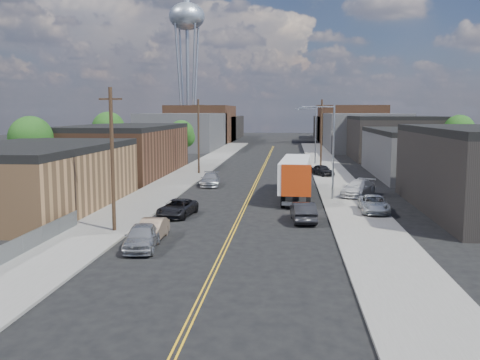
% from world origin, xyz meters
% --- Properties ---
extents(ground, '(260.00, 260.00, 0.00)m').
position_xyz_m(ground, '(0.00, 60.00, 0.00)').
color(ground, black).
rests_on(ground, ground).
extents(centerline, '(0.32, 120.00, 0.01)m').
position_xyz_m(centerline, '(0.00, 45.00, 0.01)').
color(centerline, gold).
rests_on(centerline, ground).
extents(sidewalk_left, '(5.00, 140.00, 0.15)m').
position_xyz_m(sidewalk_left, '(-9.50, 45.00, 0.07)').
color(sidewalk_left, slate).
rests_on(sidewalk_left, ground).
extents(sidewalk_right, '(5.00, 140.00, 0.15)m').
position_xyz_m(sidewalk_right, '(9.50, 45.00, 0.07)').
color(sidewalk_right, slate).
rests_on(sidewalk_right, ground).
extents(warehouse_tan, '(12.00, 22.00, 5.60)m').
position_xyz_m(warehouse_tan, '(-18.00, 18.00, 2.80)').
color(warehouse_tan, '#926843').
rests_on(warehouse_tan, ground).
extents(warehouse_brown, '(12.00, 26.00, 6.60)m').
position_xyz_m(warehouse_brown, '(-18.00, 44.00, 3.30)').
color(warehouse_brown, '#503120').
rests_on(warehouse_brown, ground).
extents(industrial_right_b, '(14.00, 24.00, 6.10)m').
position_xyz_m(industrial_right_b, '(22.00, 46.00, 3.05)').
color(industrial_right_b, '#39393C').
rests_on(industrial_right_b, ground).
extents(industrial_right_c, '(14.00, 22.00, 7.60)m').
position_xyz_m(industrial_right_c, '(22.00, 72.00, 3.80)').
color(industrial_right_c, black).
rests_on(industrial_right_c, ground).
extents(skyline_left_a, '(16.00, 30.00, 8.00)m').
position_xyz_m(skyline_left_a, '(-20.00, 95.00, 4.00)').
color(skyline_left_a, '#39393C').
rests_on(skyline_left_a, ground).
extents(skyline_right_a, '(16.00, 30.00, 8.00)m').
position_xyz_m(skyline_right_a, '(20.00, 95.00, 4.00)').
color(skyline_right_a, '#39393C').
rests_on(skyline_right_a, ground).
extents(skyline_left_b, '(16.00, 26.00, 10.00)m').
position_xyz_m(skyline_left_b, '(-20.00, 120.00, 5.00)').
color(skyline_left_b, '#503120').
rests_on(skyline_left_b, ground).
extents(skyline_right_b, '(16.00, 26.00, 10.00)m').
position_xyz_m(skyline_right_b, '(20.00, 120.00, 5.00)').
color(skyline_right_b, '#503120').
rests_on(skyline_right_b, ground).
extents(skyline_left_c, '(16.00, 40.00, 7.00)m').
position_xyz_m(skyline_left_c, '(-20.00, 140.00, 3.50)').
color(skyline_left_c, black).
rests_on(skyline_left_c, ground).
extents(skyline_right_c, '(16.00, 40.00, 7.00)m').
position_xyz_m(skyline_right_c, '(20.00, 140.00, 3.50)').
color(skyline_right_c, black).
rests_on(skyline_right_c, ground).
extents(water_tower, '(9.00, 9.00, 36.90)m').
position_xyz_m(water_tower, '(-22.00, 110.00, 30.65)').
color(water_tower, gray).
rests_on(water_tower, ground).
extents(streetlight_near, '(3.39, 0.25, 9.00)m').
position_xyz_m(streetlight_near, '(7.60, 25.00, 5.33)').
color(streetlight_near, gray).
rests_on(streetlight_near, ground).
extents(streetlight_far, '(3.39, 0.25, 9.00)m').
position_xyz_m(streetlight_far, '(7.60, 60.00, 5.33)').
color(streetlight_far, gray).
rests_on(streetlight_far, ground).
extents(utility_pole_left_near, '(1.60, 0.26, 10.00)m').
position_xyz_m(utility_pole_left_near, '(-8.20, 10.00, 5.14)').
color(utility_pole_left_near, black).
rests_on(utility_pole_left_near, ground).
extents(utility_pole_left_far, '(1.60, 0.26, 10.00)m').
position_xyz_m(utility_pole_left_far, '(-8.20, 45.00, 5.14)').
color(utility_pole_left_far, black).
rests_on(utility_pole_left_far, ground).
extents(utility_pole_right, '(1.60, 0.26, 10.00)m').
position_xyz_m(utility_pole_right, '(8.20, 48.00, 5.14)').
color(utility_pole_right, black).
rests_on(utility_pole_right, ground).
extents(chainlink_fence, '(0.05, 16.00, 1.22)m').
position_xyz_m(chainlink_fence, '(-11.50, 3.50, 0.66)').
color(chainlink_fence, slate).
rests_on(chainlink_fence, ground).
extents(tree_left_near, '(4.85, 4.76, 7.91)m').
position_xyz_m(tree_left_near, '(-23.94, 30.00, 5.18)').
color(tree_left_near, black).
rests_on(tree_left_near, ground).
extents(tree_left_mid, '(5.10, 5.04, 8.37)m').
position_xyz_m(tree_left_mid, '(-23.94, 55.00, 5.48)').
color(tree_left_mid, black).
rests_on(tree_left_mid, ground).
extents(tree_left_far, '(4.35, 4.20, 6.97)m').
position_xyz_m(tree_left_far, '(-13.94, 62.00, 4.57)').
color(tree_left_far, black).
rests_on(tree_left_far, ground).
extents(tree_right_far, '(4.85, 4.76, 7.91)m').
position_xyz_m(tree_right_far, '(30.06, 60.00, 5.18)').
color(tree_right_far, black).
rests_on(tree_right_far, ground).
extents(semi_truck, '(3.20, 15.03, 3.90)m').
position_xyz_m(semi_truck, '(4.50, 27.05, 2.22)').
color(semi_truck, silver).
rests_on(semi_truck, ground).
extents(car_left_a, '(2.41, 4.81, 1.58)m').
position_xyz_m(car_left_a, '(-5.00, 5.55, 0.79)').
color(car_left_a, '#9FA1A4').
rests_on(car_left_a, ground).
extents(car_left_b, '(1.47, 4.19, 1.38)m').
position_xyz_m(car_left_b, '(-5.00, 8.00, 0.69)').
color(car_left_b, '#78634F').
rests_on(car_left_b, ground).
extents(car_left_c, '(2.88, 5.15, 1.36)m').
position_xyz_m(car_left_c, '(-5.00, 16.00, 0.68)').
color(car_left_c, black).
rests_on(car_left_c, ground).
extents(car_left_d, '(2.44, 5.17, 1.46)m').
position_xyz_m(car_left_d, '(-5.00, 33.86, 0.73)').
color(car_left_d, '#96979A').
rests_on(car_left_d, ground).
extents(car_right_oncoming, '(2.04, 4.85, 1.56)m').
position_xyz_m(car_right_oncoming, '(5.00, 14.76, 0.78)').
color(car_right_oncoming, black).
rests_on(car_right_oncoming, ground).
extents(car_right_lot_a, '(2.49, 5.06, 1.38)m').
position_xyz_m(car_right_lot_a, '(10.86, 18.51, 0.84)').
color(car_right_lot_a, silver).
rests_on(car_right_lot_a, sidewalk_right).
extents(car_right_lot_b, '(4.31, 5.75, 1.55)m').
position_xyz_m(car_right_lot_b, '(10.66, 27.03, 0.92)').
color(car_right_lot_b, silver).
rests_on(car_right_lot_b, sidewalk_right).
extents(car_right_lot_c, '(3.25, 4.38, 1.39)m').
position_xyz_m(car_right_lot_c, '(8.20, 43.96, 0.84)').
color(car_right_lot_c, black).
rests_on(car_right_lot_c, sidewalk_right).
extents(car_ahead_truck, '(3.01, 5.90, 1.60)m').
position_xyz_m(car_ahead_truck, '(4.50, 42.00, 0.80)').
color(car_ahead_truck, black).
rests_on(car_ahead_truck, ground).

